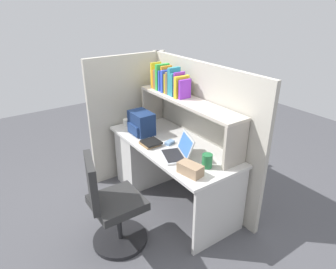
{
  "coord_description": "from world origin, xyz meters",
  "views": [
    {
      "loc": [
        2.31,
        -1.66,
        2.14
      ],
      "look_at": [
        0.0,
        -0.05,
        0.85
      ],
      "focal_mm": 31.94,
      "sensor_mm": 36.0,
      "label": 1
    }
  ],
  "objects_px": {
    "tissue_box": "(190,169)",
    "office_chair": "(112,209)",
    "laptop": "(178,152)",
    "backpack": "(141,123)",
    "paper_cup": "(126,123)",
    "snack_canister": "(207,161)",
    "computer_mouse": "(170,143)"
  },
  "relations": [
    {
      "from": "laptop",
      "to": "office_chair",
      "type": "relative_size",
      "value": 0.41
    },
    {
      "from": "computer_mouse",
      "to": "paper_cup",
      "type": "bearing_deg",
      "value": 174.26
    },
    {
      "from": "laptop",
      "to": "paper_cup",
      "type": "xyz_separation_m",
      "value": [
        -0.97,
        -0.06,
        -0.01
      ]
    },
    {
      "from": "backpack",
      "to": "snack_canister",
      "type": "distance_m",
      "value": 1.01
    },
    {
      "from": "paper_cup",
      "to": "office_chair",
      "type": "xyz_separation_m",
      "value": [
        0.93,
        -0.66,
        -0.38
      ]
    },
    {
      "from": "computer_mouse",
      "to": "office_chair",
      "type": "relative_size",
      "value": 0.11
    },
    {
      "from": "paper_cup",
      "to": "snack_canister",
      "type": "distance_m",
      "value": 1.29
    },
    {
      "from": "snack_canister",
      "to": "office_chair",
      "type": "height_order",
      "value": "office_chair"
    },
    {
      "from": "paper_cup",
      "to": "tissue_box",
      "type": "height_order",
      "value": "tissue_box"
    },
    {
      "from": "snack_canister",
      "to": "tissue_box",
      "type": "bearing_deg",
      "value": -88.42
    },
    {
      "from": "backpack",
      "to": "paper_cup",
      "type": "xyz_separation_m",
      "value": [
        -0.29,
        -0.04,
        -0.08
      ]
    },
    {
      "from": "office_chair",
      "to": "backpack",
      "type": "bearing_deg",
      "value": -32.54
    },
    {
      "from": "tissue_box",
      "to": "office_chair",
      "type": "bearing_deg",
      "value": -131.41
    },
    {
      "from": "laptop",
      "to": "office_chair",
      "type": "distance_m",
      "value": 0.82
    },
    {
      "from": "paper_cup",
      "to": "tissue_box",
      "type": "bearing_deg",
      "value": -2.12
    },
    {
      "from": "paper_cup",
      "to": "snack_canister",
      "type": "xyz_separation_m",
      "value": [
        1.28,
        0.15,
        0.02
      ]
    },
    {
      "from": "backpack",
      "to": "tissue_box",
      "type": "height_order",
      "value": "backpack"
    },
    {
      "from": "laptop",
      "to": "computer_mouse",
      "type": "relative_size",
      "value": 3.67
    },
    {
      "from": "computer_mouse",
      "to": "tissue_box",
      "type": "distance_m",
      "value": 0.62
    },
    {
      "from": "computer_mouse",
      "to": "office_chair",
      "type": "distance_m",
      "value": 0.91
    },
    {
      "from": "backpack",
      "to": "snack_canister",
      "type": "xyz_separation_m",
      "value": [
        1.0,
        0.11,
        -0.06
      ]
    },
    {
      "from": "backpack",
      "to": "office_chair",
      "type": "relative_size",
      "value": 0.32
    },
    {
      "from": "laptop",
      "to": "backpack",
      "type": "xyz_separation_m",
      "value": [
        -0.69,
        -0.02,
        0.07
      ]
    },
    {
      "from": "tissue_box",
      "to": "office_chair",
      "type": "relative_size",
      "value": 0.24
    },
    {
      "from": "backpack",
      "to": "computer_mouse",
      "type": "relative_size",
      "value": 2.88
    },
    {
      "from": "laptop",
      "to": "tissue_box",
      "type": "distance_m",
      "value": 0.33
    },
    {
      "from": "laptop",
      "to": "backpack",
      "type": "distance_m",
      "value": 0.69
    },
    {
      "from": "laptop",
      "to": "paper_cup",
      "type": "relative_size",
      "value": 4.44
    },
    {
      "from": "paper_cup",
      "to": "tissue_box",
      "type": "xyz_separation_m",
      "value": [
        1.29,
        -0.05,
        0.01
      ]
    },
    {
      "from": "laptop",
      "to": "tissue_box",
      "type": "height_order",
      "value": "laptop"
    },
    {
      "from": "laptop",
      "to": "backpack",
      "type": "relative_size",
      "value": 1.27
    },
    {
      "from": "laptop",
      "to": "computer_mouse",
      "type": "xyz_separation_m",
      "value": [
        -0.27,
        0.09,
        -0.03
      ]
    }
  ]
}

